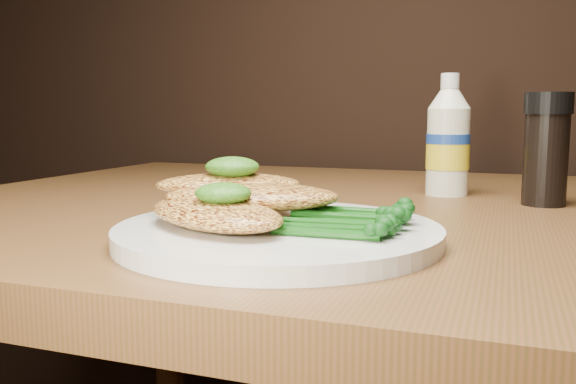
% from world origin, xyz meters
% --- Properties ---
extents(plate, '(0.27, 0.27, 0.01)m').
position_xyz_m(plate, '(-0.09, 0.82, 0.76)').
color(plate, silver).
rests_on(plate, dining_table).
extents(chicken_front, '(0.16, 0.14, 0.02)m').
position_xyz_m(chicken_front, '(-0.13, 0.79, 0.78)').
color(chicken_front, '#F5B54E').
rests_on(chicken_front, plate).
extents(chicken_mid, '(0.16, 0.12, 0.02)m').
position_xyz_m(chicken_mid, '(-0.11, 0.83, 0.78)').
color(chicken_mid, '#F5B54E').
rests_on(chicken_mid, plate).
extents(chicken_back, '(0.15, 0.11, 0.02)m').
position_xyz_m(chicken_back, '(-0.15, 0.85, 0.79)').
color(chicken_back, '#F5B54E').
rests_on(chicken_back, plate).
extents(pesto_front, '(0.05, 0.05, 0.02)m').
position_xyz_m(pesto_front, '(-0.12, 0.79, 0.79)').
color(pesto_front, '#093608').
rests_on(pesto_front, chicken_front).
extents(pesto_back, '(0.05, 0.05, 0.02)m').
position_xyz_m(pesto_back, '(-0.14, 0.85, 0.81)').
color(pesto_back, '#093608').
rests_on(pesto_back, chicken_back).
extents(broccolini_bundle, '(0.15, 0.13, 0.02)m').
position_xyz_m(broccolini_bundle, '(-0.03, 0.83, 0.77)').
color(broccolini_bundle, '#124B10').
rests_on(broccolini_bundle, plate).
extents(mayo_bottle, '(0.07, 0.07, 0.15)m').
position_xyz_m(mayo_bottle, '(0.02, 1.15, 0.83)').
color(mayo_bottle, '#E9E7C6').
rests_on(mayo_bottle, dining_table).
extents(pepper_grinder, '(0.06, 0.06, 0.13)m').
position_xyz_m(pepper_grinder, '(0.13, 1.10, 0.81)').
color(pepper_grinder, black).
rests_on(pepper_grinder, dining_table).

